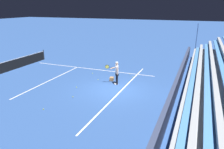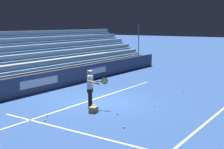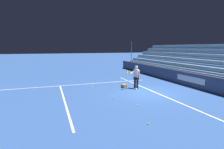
{
  "view_description": "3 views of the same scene",
  "coord_description": "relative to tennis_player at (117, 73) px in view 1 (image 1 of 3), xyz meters",
  "views": [
    {
      "loc": [
        -13.36,
        -5.28,
        5.67
      ],
      "look_at": [
        0.05,
        0.21,
        1.09
      ],
      "focal_mm": 35.0,
      "sensor_mm": 36.0,
      "label": 1
    },
    {
      "loc": [
        12.27,
        9.06,
        3.84
      ],
      "look_at": [
        -0.72,
        0.22,
        1.28
      ],
      "focal_mm": 50.0,
      "sensor_mm": 36.0,
      "label": 2
    },
    {
      "loc": [
        -10.12,
        6.2,
        3.05
      ],
      "look_at": [
        1.62,
        1.98,
        1.1
      ],
      "focal_mm": 28.0,
      "sensor_mm": 36.0,
      "label": 3
    }
  ],
  "objects": [
    {
      "name": "back_wall_sponsor_board",
      "position": [
        -1.14,
        -4.38,
        -0.34
      ],
      "size": [
        26.79,
        0.25,
        1.1
      ],
      "color": "#384260",
      "rests_on": "ground"
    },
    {
      "name": "tennis_ball_toward_net",
      "position": [
        2.7,
        -0.2,
        -0.86
      ],
      "size": [
        0.07,
        0.07,
        0.07
      ],
      "primitive_type": "sphere",
      "color": "#CCE533",
      "rests_on": "ground"
    },
    {
      "name": "tennis_net",
      "position": [
        -1.14,
        10.24,
        -0.4
      ],
      "size": [
        11.09,
        0.09,
        1.07
      ],
      "color": "#33383D",
      "rests_on": "ground"
    },
    {
      "name": "ball_box_cardboard",
      "position": [
        0.66,
        0.66,
        -0.76
      ],
      "size": [
        0.46,
        0.38,
        0.26
      ],
      "primitive_type": "cube",
      "rotation": [
        0.0,
        0.0,
        0.23
      ],
      "color": "#A87F51",
      "rests_on": "ground"
    },
    {
      "name": "tennis_ball_midcourt",
      "position": [
        0.34,
        1.71,
        -0.86
      ],
      "size": [
        0.07,
        0.07,
        0.07
      ],
      "primitive_type": "sphere",
      "color": "#CCE533",
      "rests_on": "ground"
    },
    {
      "name": "court_service_line_white",
      "position": [
        -1.14,
        5.21,
        -0.89
      ],
      "size": [
        8.22,
        0.1,
        0.01
      ],
      "primitive_type": "cube",
      "color": "white",
      "rests_on": "ground"
    },
    {
      "name": "tennis_ball_far_right",
      "position": [
        -5.56,
        2.32,
        -0.86
      ],
      "size": [
        0.07,
        0.07,
        0.07
      ],
      "primitive_type": "sphere",
      "color": "#CCE533",
      "rests_on": "ground"
    },
    {
      "name": "ground_plane",
      "position": [
        -1.14,
        -0.29,
        -0.89
      ],
      "size": [
        160.0,
        160.0,
        0.0
      ],
      "primitive_type": "plane",
      "color": "#2D5193"
    },
    {
      "name": "tennis_player",
      "position": [
        0.0,
        0.0,
        0.0
      ],
      "size": [
        0.57,
        1.07,
        1.71
      ],
      "color": "black",
      "rests_on": "ground"
    },
    {
      "name": "tennis_ball_stray_back",
      "position": [
        2.2,
        -0.62,
        -0.86
      ],
      "size": [
        0.07,
        0.07,
        0.07
      ],
      "primitive_type": "sphere",
      "color": "#CCE533",
      "rests_on": "ground"
    },
    {
      "name": "bleacher_stand",
      "position": [
        -1.14,
        -7.01,
        -0.1
      ],
      "size": [
        25.45,
        4.0,
        3.85
      ],
      "color": "#9EA3A8",
      "rests_on": "ground"
    },
    {
      "name": "tennis_ball_far_left",
      "position": [
        -3.41,
        1.71,
        -0.86
      ],
      "size": [
        0.07,
        0.07,
        0.07
      ],
      "primitive_type": "sphere",
      "color": "#CCE533",
      "rests_on": "ground"
    },
    {
      "name": "court_baseline_white",
      "position": [
        -1.14,
        -0.79,
        -0.89
      ],
      "size": [
        12.0,
        0.1,
        0.01
      ],
      "primitive_type": "cube",
      "color": "white",
      "rests_on": "ground"
    },
    {
      "name": "court_sideline_white",
      "position": [
        2.97,
        3.71,
        -0.89
      ],
      "size": [
        0.1,
        12.0,
        0.01
      ],
      "primitive_type": "cube",
      "color": "white",
      "rests_on": "ground"
    },
    {
      "name": "tennis_ball_by_box",
      "position": [
        -1.8,
        2.42,
        -0.86
      ],
      "size": [
        0.07,
        0.07,
        0.07
      ],
      "primitive_type": "sphere",
      "color": "#CCE533",
      "rests_on": "ground"
    },
    {
      "name": "tennis_ball_near_player",
      "position": [
        1.68,
        2.88,
        -0.86
      ],
      "size": [
        0.07,
        0.07,
        0.07
      ],
      "primitive_type": "sphere",
      "color": "#CCE533",
      "rests_on": "ground"
    }
  ]
}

